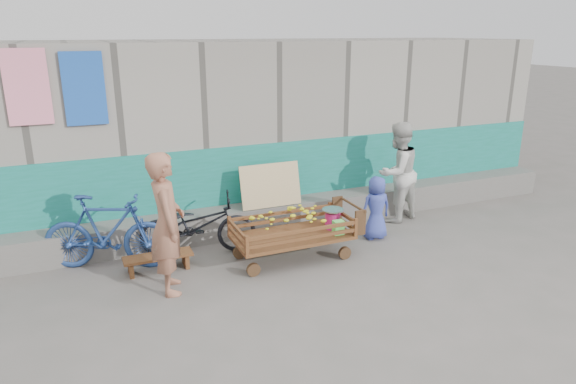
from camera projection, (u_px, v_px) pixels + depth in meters
name	position (u px, v px, depth m)	size (l,w,h in m)	color
ground	(314.00, 297.00, 6.38)	(80.00, 80.00, 0.00)	#5C5A54
building_wall	(219.00, 127.00, 9.49)	(12.00, 3.50, 3.00)	gray
banana_cart	(290.00, 225.00, 7.28)	(1.84, 0.84, 0.78)	#5C2E18
bench	(158.00, 259.00, 7.03)	(0.93, 0.28, 0.23)	#5C2E18
vendor_man	(167.00, 223.00, 6.29)	(0.66, 0.43, 1.80)	#9B624A
woman	(397.00, 172.00, 8.73)	(0.84, 0.65, 1.72)	silver
child	(376.00, 208.00, 8.04)	(0.50, 0.32, 1.02)	#3847A5
bicycle_dark	(198.00, 225.00, 7.50)	(0.59, 1.69, 0.89)	black
bicycle_blue	(107.00, 232.00, 7.00)	(0.50, 1.78, 1.07)	#28488D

